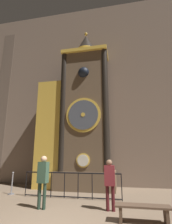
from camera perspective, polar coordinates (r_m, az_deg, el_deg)
cathedral_back_wall at (r=11.64m, az=2.05°, el=8.02°), size 24.00×0.32×12.14m
clock_tower at (r=10.01m, az=-2.77°, el=-1.59°), size 4.33×1.77×9.38m
railing_fence at (r=7.90m, az=-4.85°, el=-22.32°), size 4.17×0.05×1.02m
visitor_near at (r=6.54m, az=-13.89°, el=-19.69°), size 0.37×0.27×1.71m
visitor_far at (r=6.25m, az=7.75°, el=-21.00°), size 0.34×0.22×1.59m
stanchion_post at (r=9.30m, az=-23.09°, el=-21.61°), size 0.28×0.28×0.97m
visitor_bench at (r=5.55m, az=18.01°, el=-28.13°), size 1.46×0.40×0.44m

